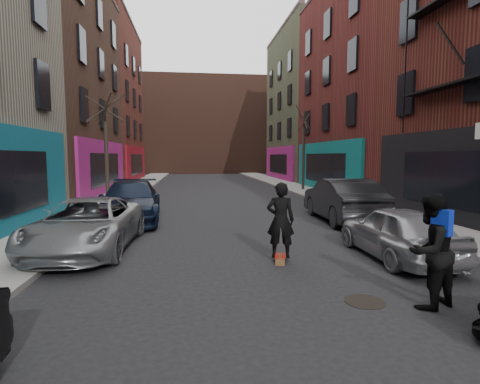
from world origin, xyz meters
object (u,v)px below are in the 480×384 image
object	(u,v)px
tree_right_far	(304,142)
parked_right_end	(342,200)
skateboard	(280,259)
manhole	(365,302)
skateboarder	(281,220)
parked_left_far	(87,225)
pedestrian	(430,251)
parked_right_far	(397,232)
parked_left_end	(131,201)
tree_left_far	(106,140)

from	to	relation	value
tree_right_far	parked_right_end	world-z (taller)	tree_right_far
skateboard	manhole	distance (m)	2.80
skateboarder	manhole	world-z (taller)	skateboarder
parked_left_far	parked_right_end	bearing A→B (deg)	24.17
manhole	parked_right_end	bearing A→B (deg)	70.18
skateboard	pedestrian	bearing A→B (deg)	-44.81
parked_left_far	tree_right_far	bearing A→B (deg)	57.92
tree_right_far	parked_right_far	distance (m)	18.24
tree_right_far	skateboarder	bearing A→B (deg)	-108.54
skateboard	manhole	bearing A→B (deg)	-58.02
parked_right_far	manhole	xyz separation A→B (m)	(-2.04, -2.53, -0.66)
skateboard	pedestrian	xyz separation A→B (m)	(1.82, -2.99, 0.92)
parked_right_end	manhole	distance (m)	8.39
parked_left_end	skateboarder	world-z (taller)	skateboarder
parked_right_end	skateboard	distance (m)	6.43
parked_left_far	skateboard	world-z (taller)	parked_left_far
tree_left_far	parked_right_far	xyz separation A→B (m)	(9.40, -11.77, -2.71)
parked_left_far	pedestrian	size ratio (longest dim) A/B	2.62
skateboard	skateboarder	bearing A→B (deg)	0.00
parked_left_end	parked_right_end	size ratio (longest dim) A/B	1.06
skateboarder	tree_right_far	bearing A→B (deg)	-94.68
parked_left_far	manhole	distance (m)	7.26
parked_left_end	parked_right_end	bearing A→B (deg)	-11.14
parked_right_far	skateboarder	size ratio (longest dim) A/B	2.17
skateboarder	pedestrian	xyz separation A→B (m)	(1.82, -2.99, -0.04)
manhole	skateboarder	bearing A→B (deg)	108.13
parked_left_far	parked_left_end	xyz separation A→B (m)	(0.43, 4.50, 0.08)
tree_left_far	skateboard	bearing A→B (deg)	-60.87
tree_left_far	skateboard	size ratio (longest dim) A/B	8.12
tree_left_far	skateboarder	world-z (taller)	tree_left_far
parked_right_far	skateboard	bearing A→B (deg)	-1.95
tree_left_far	skateboarder	distance (m)	13.53
tree_left_far	parked_left_end	distance (m)	6.36
parked_left_far	skateboard	xyz separation A→B (m)	(4.89, -1.70, -0.65)
parked_left_end	skateboarder	size ratio (longest dim) A/B	2.96
tree_left_far	skateboard	xyz separation A→B (m)	(6.49, -11.64, -3.33)
tree_left_far	pedestrian	xyz separation A→B (m)	(8.31, -14.63, -2.41)
tree_left_far	tree_right_far	size ratio (longest dim) A/B	0.96
parked_right_end	pedestrian	bearing A→B (deg)	79.83
parked_right_far	manhole	world-z (taller)	parked_right_far
tree_right_far	parked_left_far	bearing A→B (deg)	-124.13
tree_left_far	parked_left_far	distance (m)	10.41
parked_left_end	skateboard	world-z (taller)	parked_left_end
tree_left_far	parked_right_far	world-z (taller)	tree_left_far
pedestrian	manhole	distance (m)	1.39
tree_right_far	pedestrian	xyz separation A→B (m)	(-4.09, -20.63, -2.56)
skateboarder	manhole	distance (m)	2.97
tree_left_far	pedestrian	size ratio (longest dim) A/B	3.39
pedestrian	parked_left_end	bearing A→B (deg)	-78.58
parked_right_end	pedestrian	size ratio (longest dim) A/B	2.65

